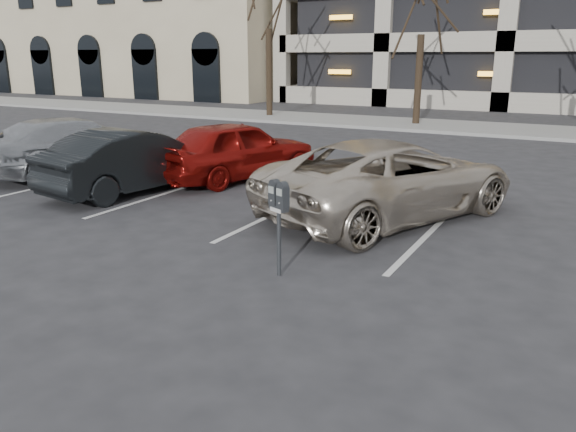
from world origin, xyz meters
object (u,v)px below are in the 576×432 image
at_px(suv_silver, 391,179).
at_px(car_dark, 134,160).
at_px(car_silver, 76,145).
at_px(parking_meter, 279,205).
at_px(car_red, 236,150).

relative_size(suv_silver, car_dark, 1.37).
bearing_deg(car_dark, car_silver, -7.77).
xyz_separation_m(parking_meter, car_red, (-3.85, 4.76, -0.27)).
distance_m(car_red, car_silver, 4.06).
bearing_deg(car_dark, car_red, -111.91).
height_order(parking_meter, car_silver, car_silver).
xyz_separation_m(parking_meter, car_dark, (-5.07, 2.72, -0.30)).
bearing_deg(car_red, car_silver, 35.06).
bearing_deg(suv_silver, car_red, 6.20).
relative_size(parking_meter, car_red, 0.31).
relative_size(car_red, car_dark, 1.01).
xyz_separation_m(suv_silver, car_red, (-4.19, 1.36, -0.00)).
bearing_deg(car_silver, car_dark, 175.16).
relative_size(car_dark, car_silver, 0.86).
bearing_deg(car_silver, parking_meter, 167.35).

